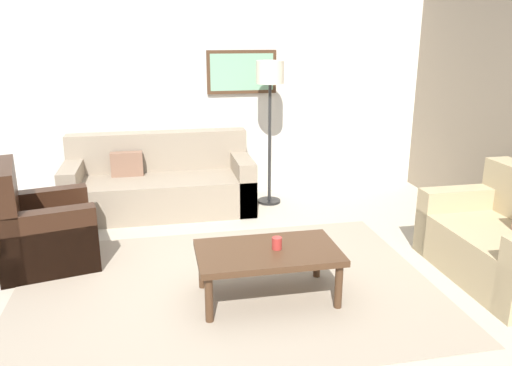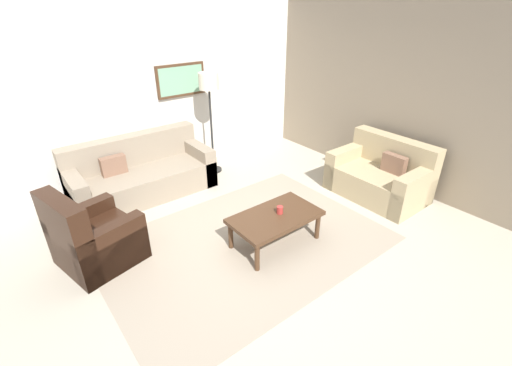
{
  "view_description": "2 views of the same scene",
  "coord_description": "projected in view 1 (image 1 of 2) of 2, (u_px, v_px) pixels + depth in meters",
  "views": [
    {
      "loc": [
        -0.49,
        -3.7,
        2.01
      ],
      "look_at": [
        0.34,
        0.42,
        0.76
      ],
      "focal_mm": 35.29,
      "sensor_mm": 36.0,
      "label": 1
    },
    {
      "loc": [
        -2.11,
        -2.9,
        2.74
      ],
      "look_at": [
        0.27,
        0.12,
        0.72
      ],
      "focal_mm": 24.71,
      "sensor_mm": 36.0,
      "label": 2
    }
  ],
  "objects": [
    {
      "name": "ground_plane",
      "position": [
        226.0,
        288.0,
        4.14
      ],
      "size": [
        8.0,
        8.0,
        0.0
      ],
      "primitive_type": "plane",
      "color": "#B2A893"
    },
    {
      "name": "rear_partition",
      "position": [
        194.0,
        85.0,
        6.18
      ],
      "size": [
        6.0,
        0.12,
        2.8
      ],
      "primitive_type": "cube",
      "color": "silver",
      "rests_on": "ground_plane"
    },
    {
      "name": "area_rug",
      "position": [
        226.0,
        287.0,
        4.14
      ],
      "size": [
        3.4,
        2.4,
        0.01
      ],
      "primitive_type": "cube",
      "color": "gray",
      "rests_on": "ground_plane"
    },
    {
      "name": "couch_main",
      "position": [
        160.0,
        184.0,
        5.93
      ],
      "size": [
        2.11,
        0.92,
        0.88
      ],
      "color": "gray",
      "rests_on": "ground_plane"
    },
    {
      "name": "armchair_leather",
      "position": [
        38.0,
        232.0,
        4.48
      ],
      "size": [
        0.96,
        0.96,
        0.95
      ],
      "color": "black",
      "rests_on": "ground_plane"
    },
    {
      "name": "coffee_table",
      "position": [
        268.0,
        256.0,
        3.89
      ],
      "size": [
        1.1,
        0.64,
        0.41
      ],
      "color": "#472D1C",
      "rests_on": "ground_plane"
    },
    {
      "name": "cup",
      "position": [
        277.0,
        243.0,
        3.88
      ],
      "size": [
        0.08,
        0.08,
        0.09
      ],
      "primitive_type": "cylinder",
      "color": "#B2332D",
      "rests_on": "coffee_table"
    },
    {
      "name": "lamp_standing",
      "position": [
        270.0,
        87.0,
        5.83
      ],
      "size": [
        0.32,
        0.32,
        1.71
      ],
      "color": "black",
      "rests_on": "ground_plane"
    },
    {
      "name": "framed_artwork",
      "position": [
        242.0,
        72.0,
        6.17
      ],
      "size": [
        0.86,
        0.04,
        0.52
      ],
      "color": "#472D1C"
    }
  ]
}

